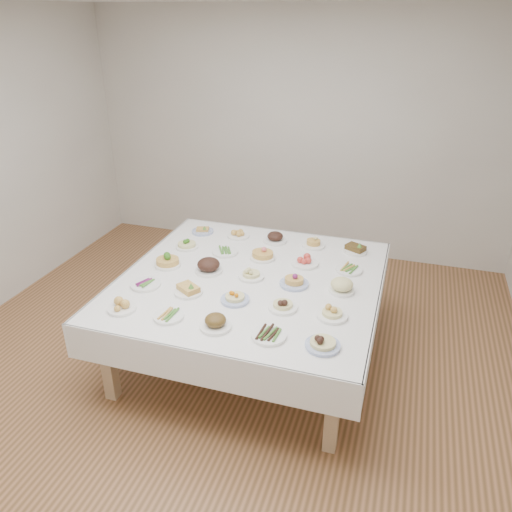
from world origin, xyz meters
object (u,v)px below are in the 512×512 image
(dish_24, at_px, (355,248))
(dish_12, at_px, (251,273))
(display_table, at_px, (250,285))
(dish_0, at_px, (122,306))

(dish_24, bearing_deg, dish_12, -135.04)
(display_table, xyz_separation_m, dish_12, (0.00, 0.01, 0.12))
(display_table, xyz_separation_m, dish_24, (0.75, 0.75, 0.11))
(dish_12, bearing_deg, dish_24, 44.96)
(display_table, height_order, dish_0, dish_0)
(dish_0, bearing_deg, dish_24, 45.14)
(display_table, height_order, dish_24, dish_24)
(display_table, bearing_deg, dish_12, 52.12)
(dish_12, bearing_deg, display_table, -127.88)
(dish_12, bearing_deg, dish_0, -134.67)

